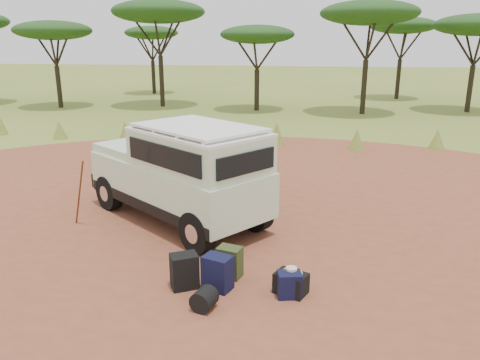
% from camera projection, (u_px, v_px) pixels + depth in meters
% --- Properties ---
extents(ground, '(140.00, 140.00, 0.00)m').
position_uv_depth(ground, '(240.00, 232.00, 9.93)').
color(ground, olive).
rests_on(ground, ground).
extents(dirt_clearing, '(23.00, 23.00, 0.01)m').
position_uv_depth(dirt_clearing, '(240.00, 232.00, 9.93)').
color(dirt_clearing, brown).
rests_on(dirt_clearing, ground).
extents(grass_fringe, '(36.60, 1.60, 0.90)m').
position_uv_depth(grass_fringe, '(279.00, 136.00, 18.00)').
color(grass_fringe, olive).
rests_on(grass_fringe, ground).
extents(acacia_treeline, '(46.70, 13.20, 6.26)m').
position_uv_depth(acacia_treeline, '(308.00, 24.00, 27.16)').
color(acacia_treeline, black).
rests_on(acacia_treeline, ground).
extents(safari_vehicle, '(4.74, 4.19, 2.25)m').
position_uv_depth(safari_vehicle, '(181.00, 174.00, 10.26)').
color(safari_vehicle, silver).
rests_on(safari_vehicle, ground).
extents(walking_staff, '(0.47, 0.27, 1.50)m').
position_uv_depth(walking_staff, '(79.00, 193.00, 10.08)').
color(walking_staff, brown).
rests_on(walking_staff, ground).
extents(backpack_black, '(0.53, 0.49, 0.59)m').
position_uv_depth(backpack_black, '(184.00, 271.00, 7.61)').
color(backpack_black, black).
rests_on(backpack_black, ground).
extents(backpack_navy, '(0.53, 0.45, 0.59)m').
position_uv_depth(backpack_navy, '(218.00, 273.00, 7.56)').
color(backpack_navy, black).
rests_on(backpack_navy, ground).
extents(backpack_olive, '(0.45, 0.38, 0.55)m').
position_uv_depth(backpack_olive, '(230.00, 262.00, 7.97)').
color(backpack_olive, '#384721').
rests_on(backpack_olive, ground).
extents(duffel_navy, '(0.42, 0.35, 0.42)m').
position_uv_depth(duffel_navy, '(289.00, 285.00, 7.36)').
color(duffel_navy, black).
rests_on(duffel_navy, ground).
extents(hard_case, '(0.60, 0.52, 0.35)m').
position_uv_depth(hard_case, '(291.00, 283.00, 7.47)').
color(hard_case, black).
rests_on(hard_case, ground).
extents(stuff_sack, '(0.42, 0.42, 0.34)m').
position_uv_depth(stuff_sack, '(204.00, 299.00, 7.02)').
color(stuff_sack, black).
rests_on(stuff_sack, ground).
extents(safari_hat, '(0.36, 0.36, 0.10)m').
position_uv_depth(safari_hat, '(291.00, 271.00, 7.41)').
color(safari_hat, beige).
rests_on(safari_hat, hard_case).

